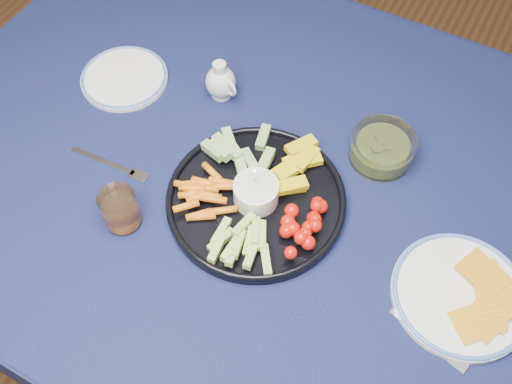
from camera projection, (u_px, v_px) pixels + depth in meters
The scene contains 9 objects.
dining_table at pixel (314, 214), 1.15m from camera, with size 1.67×1.07×0.75m.
crudite_platter at pixel (255, 197), 1.04m from camera, with size 0.33×0.33×0.11m.
creamer_pitcher at pixel (221, 82), 1.17m from camera, with size 0.08×0.06×0.09m.
pickle_bowl at pixel (382, 149), 1.09m from camera, with size 0.12×0.12×0.06m.
cheese_plate at pixel (461, 294), 0.95m from camera, with size 0.23×0.23×0.03m.
juice_tumbler at pixel (121, 211), 1.01m from camera, with size 0.07×0.07×0.08m.
fork_left at pixel (115, 166), 1.10m from camera, with size 0.17×0.03×0.00m.
fork_right at pixel (434, 345), 0.91m from camera, with size 0.14×0.05×0.00m.
side_plate_extra at pixel (124, 78), 1.22m from camera, with size 0.19×0.19×0.02m.
Camera 1 is at (0.17, -0.57, 1.64)m, focal length 40.00 mm.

